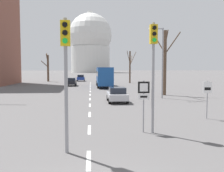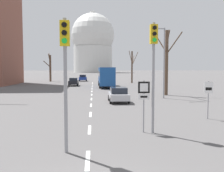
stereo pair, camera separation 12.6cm
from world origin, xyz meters
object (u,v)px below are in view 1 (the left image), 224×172
sedan_near_left (117,95)px  sedan_near_right (72,82)px  sedan_mid_centre (81,78)px  city_bus (104,75)px  traffic_signal_centre_tall (66,60)px  speed_limit_sign (207,93)px  traffic_signal_near_right (153,57)px  street_lamp_right (160,55)px  route_sign_post (144,97)px

sedan_near_left → sedan_near_right: (-6.21, 23.43, 0.05)m
sedan_mid_centre → city_bus: city_bus is taller
sedan_near_right → traffic_signal_centre_tall: bearing=-86.0°
speed_limit_sign → city_bus: size_ratio=0.23×
traffic_signal_near_right → street_lamp_right: size_ratio=0.73×
traffic_signal_centre_tall → street_lamp_right: (8.55, 17.23, 1.09)m
route_sign_post → sedan_near_right: (-6.34, 35.10, -1.05)m
speed_limit_sign → sedan_near_right: 33.92m
street_lamp_right → sedan_mid_centre: (-10.18, 38.43, -3.87)m
city_bus → sedan_mid_centre: bearing=103.4°
sedan_near_left → speed_limit_sign: bearing=-59.6°
sedan_near_left → sedan_mid_centre: size_ratio=0.87×
route_sign_post → city_bus: bearing=90.6°
route_sign_post → speed_limit_sign: bearing=32.3°
traffic_signal_near_right → speed_limit_sign: (4.46, 3.26, -2.18)m
route_sign_post → sedan_near_left: (-0.13, 11.67, -1.10)m
speed_limit_sign → sedan_mid_centre: (-10.19, 49.72, -0.84)m
route_sign_post → city_bus: size_ratio=0.25×
sedan_mid_centre → street_lamp_right: bearing=-75.2°
street_lamp_right → sedan_near_left: 6.97m
traffic_signal_centre_tall → sedan_mid_centre: 55.75m
traffic_signal_centre_tall → sedan_near_left: (3.53, 14.49, -2.89)m
sedan_near_left → sedan_mid_centre: bearing=97.1°
street_lamp_right → sedan_mid_centre: street_lamp_right is taller
sedan_near_left → traffic_signal_centre_tall: bearing=-103.7°
traffic_signal_centre_tall → speed_limit_sign: size_ratio=2.08×
sedan_mid_centre → sedan_near_left: bearing=-82.9°
traffic_signal_near_right → route_sign_post: size_ratio=2.08×
speed_limit_sign → sedan_near_right: bearing=109.4°
traffic_signal_near_right → route_sign_post: bearing=160.5°
street_lamp_right → sedan_near_right: bearing=118.5°
traffic_signal_centre_tall → speed_limit_sign: bearing=34.7°
sedan_mid_centre → city_bus: bearing=-76.6°
sedan_mid_centre → traffic_signal_near_right: bearing=-83.8°
traffic_signal_centre_tall → sedan_near_left: traffic_signal_centre_tall is taller
traffic_signal_near_right → route_sign_post: 2.09m
sedan_mid_centre → speed_limit_sign: bearing=-78.4°
traffic_signal_near_right → sedan_mid_centre: size_ratio=1.27×
sedan_near_right → sedan_mid_centre: sedan_mid_centre is taller
city_bus → sedan_near_left: bearing=-89.5°
traffic_signal_near_right → speed_limit_sign: bearing=36.2°
route_sign_post → sedan_mid_centre: (-5.29, 52.83, -0.99)m
street_lamp_right → sedan_near_right: (-11.23, 20.70, -3.93)m
speed_limit_sign → sedan_mid_centre: speed_limit_sign is taller
sedan_mid_centre → city_bus: size_ratio=0.41×
traffic_signal_centre_tall → sedan_near_right: traffic_signal_centre_tall is taller
traffic_signal_centre_tall → sedan_near_left: size_ratio=1.36×
traffic_signal_near_right → street_lamp_right: bearing=73.0°
route_sign_post → sedan_near_right: bearing=100.2°
speed_limit_sign → sedan_mid_centre: bearing=101.6°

